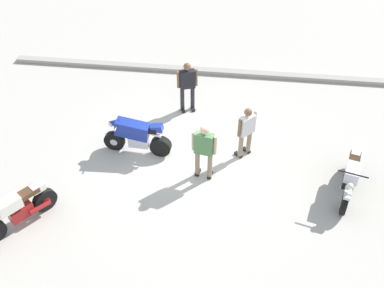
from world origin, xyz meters
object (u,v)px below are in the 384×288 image
motorcycle_blue_sportbike (136,135)px  motorcycle_cream_vintage (18,210)px  person_in_black_shirt (187,84)px  motorcycle_silver_cruiser (350,177)px  person_in_white_shirt (246,130)px  person_in_green_shirt (204,148)px

motorcycle_blue_sportbike → motorcycle_cream_vintage: (-2.18, -2.89, -0.11)m
motorcycle_blue_sportbike → person_in_black_shirt: (1.15, 2.20, 0.37)m
motorcycle_silver_cruiser → motorcycle_cream_vintage: motorcycle_silver_cruiser is taller
motorcycle_blue_sportbike → motorcycle_silver_cruiser: (5.70, -0.87, -0.07)m
motorcycle_cream_vintage → person_in_white_shirt: size_ratio=1.03×
motorcycle_cream_vintage → person_in_black_shirt: 6.10m
motorcycle_blue_sportbike → motorcycle_silver_cruiser: motorcycle_blue_sportbike is taller
motorcycle_blue_sportbike → person_in_black_shirt: person_in_black_shirt is taller
person_in_black_shirt → motorcycle_cream_vintage: bearing=-52.8°
motorcycle_cream_vintage → person_in_green_shirt: (4.15, 2.12, 0.51)m
motorcycle_cream_vintage → motorcycle_blue_sportbike: bearing=179.7°
motorcycle_blue_sportbike → person_in_green_shirt: size_ratio=1.13×
motorcycle_silver_cruiser → motorcycle_cream_vintage: 8.14m
motorcycle_silver_cruiser → person_in_black_shirt: bearing=-108.9°
motorcycle_silver_cruiser → person_in_green_shirt: size_ratio=1.18×
person_in_white_shirt → motorcycle_cream_vintage: bearing=75.8°
person_in_white_shirt → person_in_black_shirt: bearing=-1.7°
person_in_black_shirt → person_in_green_shirt: bearing=-4.2°
motorcycle_silver_cruiser → person_in_black_shirt: (-4.54, 3.06, 0.44)m
person_in_white_shirt → person_in_black_shirt: (-1.87, 1.97, 0.05)m
motorcycle_silver_cruiser → person_in_green_shirt: person_in_green_shirt is taller
motorcycle_silver_cruiser → person_in_white_shirt: size_ratio=1.27×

